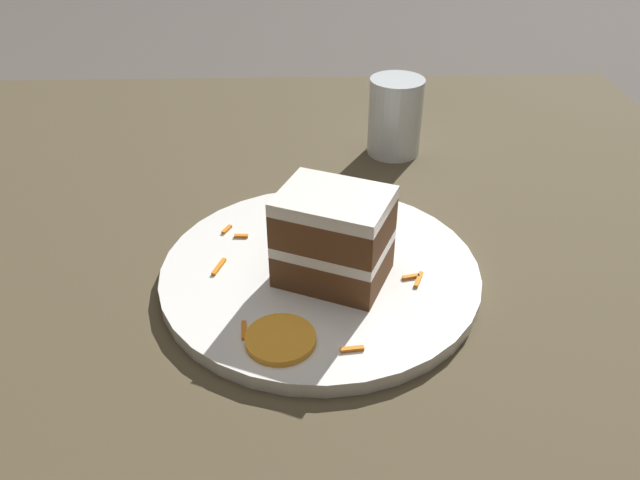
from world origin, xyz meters
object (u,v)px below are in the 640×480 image
cake_slice (334,237)px  drinking_glass (395,122)px  plate (320,272)px  cream_dollop (350,201)px  orange_garnish (280,339)px

cake_slice → drinking_glass: size_ratio=1.17×
cake_slice → drinking_glass: bearing=-174.3°
plate → cream_dollop: bearing=68.4°
cream_dollop → plate: bearing=-111.6°
cake_slice → orange_garnish: bearing=-4.6°
cream_dollop → orange_garnish: 0.20m
orange_garnish → plate: bearing=70.9°
plate → cream_dollop: cream_dollop is taller
drinking_glass → plate: bearing=-111.2°
plate → cream_dollop: size_ratio=4.59×
plate → orange_garnish: orange_garnish is taller
cream_dollop → orange_garnish: cream_dollop is taller
cake_slice → cream_dollop: size_ratio=1.77×
cream_dollop → drinking_glass: size_ratio=0.66×
plate → cream_dollop: (0.03, 0.09, 0.03)m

